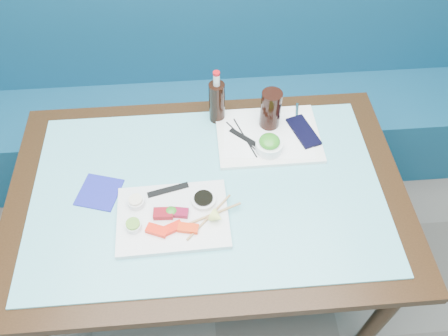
{
  "coord_description": "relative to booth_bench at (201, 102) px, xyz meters",
  "views": [
    {
      "loc": [
        -0.01,
        0.57,
        2.01
      ],
      "look_at": [
        0.06,
        1.51,
        0.8
      ],
      "focal_mm": 35.0,
      "sensor_mm": 36.0,
      "label": 1
    }
  ],
  "objects": [
    {
      "name": "tuna_right",
      "position": [
        -0.1,
        -0.95,
        0.41
      ],
      "size": [
        0.06,
        0.04,
        0.02
      ],
      "primitive_type": "cube",
      "rotation": [
        0.0,
        0.0,
        -0.18
      ],
      "color": "maroon",
      "rests_on": "sashimi_plate"
    },
    {
      "name": "seaweed_bowl",
      "position": [
        0.24,
        -0.69,
        0.42
      ],
      "size": [
        0.13,
        0.13,
        0.04
      ],
      "primitive_type": "cylinder",
      "rotation": [
        0.0,
        0.0,
        -0.33
      ],
      "color": "white",
      "rests_on": "serving_tray"
    },
    {
      "name": "tuna_left",
      "position": [
        -0.15,
        -0.95,
        0.41
      ],
      "size": [
        0.07,
        0.04,
        0.02
      ],
      "primitive_type": "cube",
      "rotation": [
        0.0,
        0.0,
        -0.05
      ],
      "color": "maroon",
      "rests_on": "sashimi_plate"
    },
    {
      "name": "cola_glass",
      "position": [
        0.26,
        -0.56,
        0.48
      ],
      "size": [
        0.1,
        0.1,
        0.16
      ],
      "primitive_type": "cylinder",
      "rotation": [
        0.0,
        0.0,
        -0.43
      ],
      "color": "black",
      "rests_on": "serving_tray"
    },
    {
      "name": "dining_table",
      "position": [
        0.0,
        -0.84,
        0.29
      ],
      "size": [
        1.4,
        0.9,
        0.75
      ],
      "color": "black",
      "rests_on": "ground"
    },
    {
      "name": "sashimi_plate",
      "position": [
        -0.12,
        -0.95,
        0.39
      ],
      "size": [
        0.37,
        0.27,
        0.02
      ],
      "primitive_type": "cube",
      "rotation": [
        0.0,
        0.0,
        0.02
      ],
      "color": "silver",
      "rests_on": "glass_top"
    },
    {
      "name": "soy_fill",
      "position": [
        -0.02,
        -0.9,
        0.42
      ],
      "size": [
        0.07,
        0.07,
        0.01
      ],
      "primitive_type": "cylinder",
      "rotation": [
        0.0,
        0.0,
        -0.14
      ],
      "color": "black",
      "rests_on": "soy_dish"
    },
    {
      "name": "cola_bottle_cap",
      "position": [
        0.06,
        -0.5,
        0.61
      ],
      "size": [
        0.03,
        0.03,
        0.01
      ],
      "primitive_type": "cylinder",
      "rotation": [
        0.0,
        0.0,
        0.25
      ],
      "color": "#B60B12",
      "rests_on": "cola_bottle_neck"
    },
    {
      "name": "tray_sleeve",
      "position": [
        0.15,
        -0.63,
        0.4
      ],
      "size": [
        0.11,
        0.11,
        0.0
      ],
      "primitive_type": "cube",
      "rotation": [
        0.0,
        0.0,
        0.81
      ],
      "color": "black",
      "rests_on": "serving_tray"
    },
    {
      "name": "fork",
      "position": [
        0.38,
        -0.51,
        0.4
      ],
      "size": [
        0.03,
        0.09,
        0.01
      ],
      "primitive_type": "cylinder",
      "rotation": [
        1.57,
        0.0,
        -0.22
      ],
      "color": "silver",
      "rests_on": "serving_tray"
    },
    {
      "name": "ramekin_ginger",
      "position": [
        -0.24,
        -0.9,
        0.41
      ],
      "size": [
        0.07,
        0.07,
        0.02
      ],
      "primitive_type": "cylinder",
      "rotation": [
        0.0,
        0.0,
        -0.38
      ],
      "color": "silver",
      "rests_on": "sashimi_plate"
    },
    {
      "name": "lemon_wedge",
      "position": [
        0.02,
        -0.98,
        0.43
      ],
      "size": [
        0.06,
        0.06,
        0.05
      ],
      "primitive_type": "cone",
      "rotation": [
        1.57,
        0.0,
        0.94
      ],
      "color": "#F0F976",
      "rests_on": "sashimi_plate"
    },
    {
      "name": "chopstick_sleeve",
      "position": [
        -0.14,
        -0.85,
        0.4
      ],
      "size": [
        0.15,
        0.06,
        0.0
      ],
      "primitive_type": "cube",
      "rotation": [
        0.0,
        0.0,
        0.24
      ],
      "color": "black",
      "rests_on": "sashimi_plate"
    },
    {
      "name": "navy_pouch",
      "position": [
        0.38,
        -0.62,
        0.4
      ],
      "size": [
        0.12,
        0.18,
        0.01
      ],
      "primitive_type": "cube",
      "rotation": [
        0.0,
        0.0,
        0.3
      ],
      "color": "black",
      "rests_on": "serving_tray"
    },
    {
      "name": "wooden_chopstick_b",
      "position": [
        -0.0,
        -0.97,
        0.41
      ],
      "size": [
        0.16,
        0.17,
        0.01
      ],
      "primitive_type": "cylinder",
      "rotation": [
        1.57,
        0.0,
        -0.75
      ],
      "color": "#A97D4F",
      "rests_on": "sashimi_plate"
    },
    {
      "name": "salmon_right",
      "position": [
        -0.07,
        -1.01,
        0.41
      ],
      "size": [
        0.07,
        0.05,
        0.02
      ],
      "primitive_type": "cube",
      "rotation": [
        0.0,
        0.0,
        -0.21
      ],
      "color": "#FE330A",
      "rests_on": "sashimi_plate"
    },
    {
      "name": "soy_dish",
      "position": [
        -0.02,
        -0.9,
        0.41
      ],
      "size": [
        0.09,
        0.09,
        0.02
      ],
      "primitive_type": "cylinder",
      "rotation": [
        0.0,
        0.0,
        0.04
      ],
      "color": "white",
      "rests_on": "sashimi_plate"
    },
    {
      "name": "wasabi_fill",
      "position": [
        -0.25,
        -0.99,
        0.43
      ],
      "size": [
        0.06,
        0.06,
        0.01
      ],
      "primitive_type": "cylinder",
      "rotation": [
        0.0,
        0.0,
        0.27
      ],
      "color": "#619B32",
      "rests_on": "ramekin_wasabi"
    },
    {
      "name": "seaweed_garnish",
      "position": [
        -0.13,
        -0.94,
        0.41
      ],
      "size": [
        0.06,
        0.05,
        0.02
      ],
      "primitive_type": "ellipsoid",
      "rotation": [
        0.0,
        0.0,
        -0.36
      ],
      "color": "#297A1C",
      "rests_on": "sashimi_plate"
    },
    {
      "name": "blue_napkin",
      "position": [
        -0.38,
        -0.83,
        0.39
      ],
      "size": [
        0.17,
        0.17,
        0.01
      ],
      "primitive_type": "cube",
      "rotation": [
        0.0,
        0.0,
        -0.29
      ],
      "color": "navy",
      "rests_on": "glass_top"
    },
    {
      "name": "black_chopstick_b",
      "position": [
        0.16,
        -0.63,
        0.4
      ],
      "size": [
        0.07,
        0.2,
        0.01
      ],
      "primitive_type": "cylinder",
      "rotation": [
        1.57,
        0.0,
        0.32
      ],
      "color": "black",
      "rests_on": "serving_tray"
    },
    {
      "name": "cola_bottle_body",
      "position": [
        0.06,
        -0.5,
        0.47
      ],
      "size": [
        0.06,
        0.06,
        0.18
      ],
      "primitive_type": "cylinder",
      "rotation": [
        0.0,
        0.0,
        -0.04
      ],
      "color": "black",
      "rests_on": "glass_top"
    },
    {
      "name": "glass_top",
      "position": [
        0.0,
        -0.84,
        0.38
      ],
      "size": [
        1.22,
        0.76,
        0.01
      ],
      "primitive_type": "cube",
      "color": "#61B8C2",
      "rests_on": "dining_table"
    },
    {
      "name": "booth_bench",
      "position": [
        0.0,
        0.0,
        0.0
      ],
      "size": [
        3.0,
        0.56,
        1.17
      ],
      "color": "navy",
      "rests_on": "ground"
    },
    {
      "name": "serving_tray",
      "position": [
        0.25,
        -0.62,
        0.39
      ],
      "size": [
        0.39,
        0.29,
        0.01
      ],
      "primitive_type": "cube",
      "rotation": [
        0.0,
        0.0,
        0.0
      ],
      "color": "white",
      "rests_on": "glass_top"
    },
    {
      "name": "cola_bottle_neck",
      "position": [
        0.06,
        -0.5,
        0.58
      ],
      "size": [
        0.03,
        0.03,
        0.05
      ],
      "primitive_type": "cylinder",
      "rotation": [
        0.0,
        0.0,
        -0.17
      ],
      "color": "silver",
      "rests_on": "cola_bottle_body"
    },
    {
      "name": "ramekin_wasabi",
      "position": [
        -0.25,
        -0.99,
        0.41
      ],
      "size": [
        0.06,
        0.06,
        0.02
      ],
      "primitive_type": "cylinder",
      "rotation": [
        0.0,
        0.0,
        -0.3
      ],
      "color": "white",
      "rests_on": "sashimi_plate"
    },
    {
      "name": "black_chopstick_a",
      "position": [
        0.15,
        -0.63,
        0.4
      ],
      "size": [
        0.12,
        0.17,
        0.01
      ],
      "primitive_type": "cylinder",
      "rotation": [
        1.57,
        0.0,
        0.57
      ],
      "color": "black",
      "rests_on": "serving_tray"
    },
    {
      "name": "ginger_fill",
      "position": [
        -0.24,
        -0.9,
        0.43
      ],
      "size": [
        0.05,
        0.05,
        0.01
      ],
      "primitive_type": "cylinder",
      "rotation": [
        0.0,
        0.0,
        0.11
      ],
      "color": "beige",
      "rests_on": "ramekin_ginger"
    },
    {
      "name": "wooden_chopstick_a",
      "position": [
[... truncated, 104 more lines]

